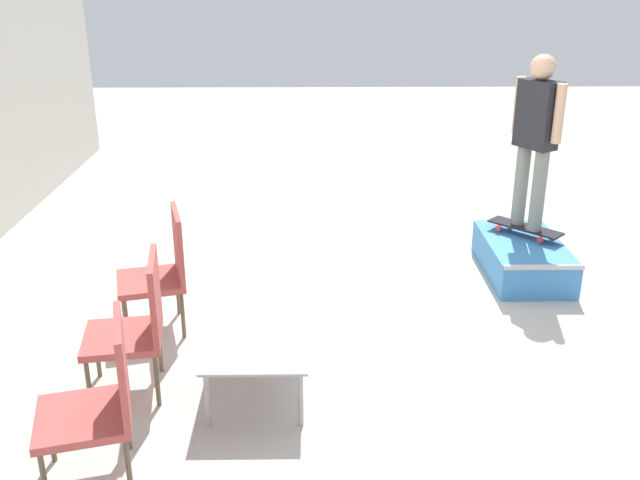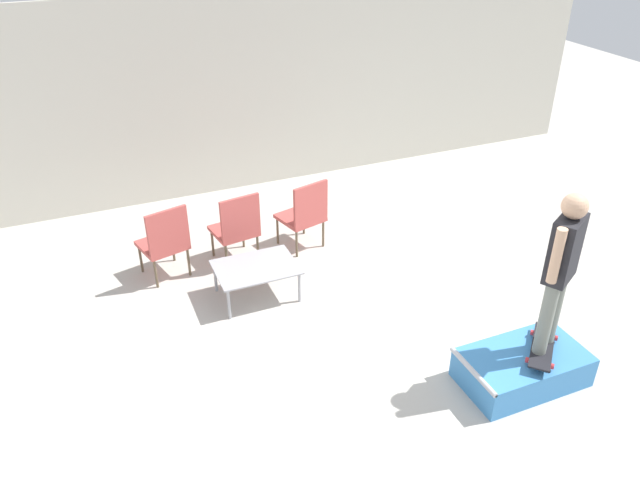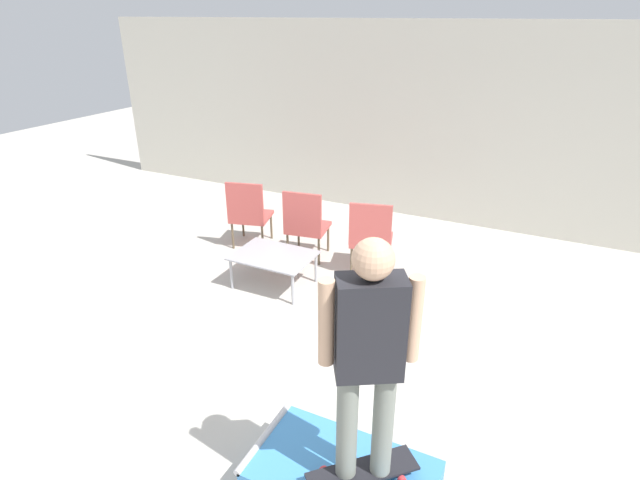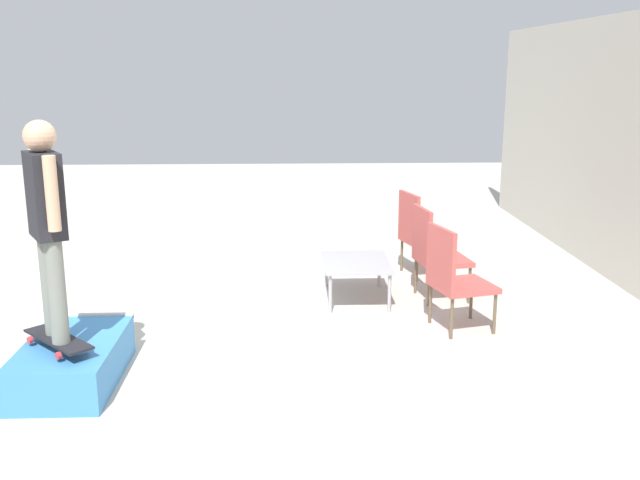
# 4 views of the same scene
# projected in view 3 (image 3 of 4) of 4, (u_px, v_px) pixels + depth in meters

# --- Properties ---
(ground_plane) EXTENTS (24.00, 24.00, 0.00)m
(ground_plane) POSITION_uv_depth(u_px,v_px,m) (294.00, 359.00, 4.86)
(ground_plane) COLOR #B7B2A8
(house_wall_back) EXTENTS (12.00, 0.06, 3.00)m
(house_wall_back) POSITION_uv_depth(u_px,v_px,m) (423.00, 125.00, 7.68)
(house_wall_back) COLOR beige
(house_wall_back) RESTS_ON ground_plane
(skateboard_on_ramp) EXTENTS (0.65, 0.65, 0.07)m
(skateboard_on_ramp) POSITION_uv_depth(u_px,v_px,m) (363.00, 472.00, 3.18)
(skateboard_on_ramp) COLOR black
(skateboard_on_ramp) RESTS_ON skate_ramp_box
(person_skater) EXTENTS (0.51, 0.36, 1.62)m
(person_skater) POSITION_uv_depth(u_px,v_px,m) (369.00, 349.00, 2.78)
(person_skater) COLOR gray
(person_skater) RESTS_ON skateboard_on_ramp
(coffee_table) EXTENTS (0.95, 0.70, 0.42)m
(coffee_table) POSITION_uv_depth(u_px,v_px,m) (274.00, 258.00, 6.03)
(coffee_table) COLOR #9E9EA3
(coffee_table) RESTS_ON ground_plane
(patio_chair_left) EXTENTS (0.64, 0.64, 0.99)m
(patio_chair_left) POSITION_uv_depth(u_px,v_px,m) (249.00, 212.00, 6.99)
(patio_chair_left) COLOR brown
(patio_chair_left) RESTS_ON ground_plane
(patio_chair_center) EXTENTS (0.59, 0.59, 0.99)m
(patio_chair_center) POSITION_uv_depth(u_px,v_px,m) (306.00, 223.00, 6.63)
(patio_chair_center) COLOR brown
(patio_chair_center) RESTS_ON ground_plane
(patio_chair_right) EXTENTS (0.64, 0.64, 0.99)m
(patio_chair_right) POSITION_uv_depth(u_px,v_px,m) (371.00, 235.00, 6.26)
(patio_chair_right) COLOR brown
(patio_chair_right) RESTS_ON ground_plane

